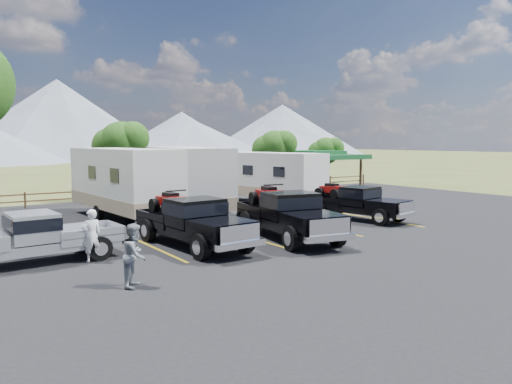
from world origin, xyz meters
TOP-DOWN VIEW (x-y plane):
  - ground at (0.00, 0.00)m, footprint 320.00×320.00m
  - asphalt_lot at (0.00, 3.00)m, footprint 44.00×34.00m
  - stall_lines at (0.00, 4.00)m, footprint 12.12×5.50m
  - tree_ne_a at (8.97, 17.01)m, footprint 3.11×2.92m
  - tree_ne_b at (14.98, 18.01)m, footprint 2.77×2.59m
  - tree_north at (-2.03, 19.02)m, footprint 3.46×3.24m
  - rail_fence at (2.00, 18.50)m, footprint 36.12×0.12m
  - pavilion at (13.00, 17.00)m, footprint 6.20×6.20m
  - rig_left at (-4.70, 3.51)m, footprint 2.48×6.20m
  - rig_center at (-0.82, 2.73)m, footprint 3.06×6.58m
  - rig_right at (5.05, 4.67)m, footprint 2.83×5.79m
  - trailer_left at (-4.54, 11.35)m, footprint 3.19×10.27m
  - trailer_center at (-1.10, 11.22)m, footprint 4.12×10.38m
  - trailer_right at (5.05, 12.12)m, footprint 3.79×9.29m
  - pickup_silver at (-10.02, 3.98)m, footprint 5.60×2.18m
  - person_a at (-8.51, 3.17)m, footprint 0.67×0.47m
  - person_b at (-8.34, -0.28)m, footprint 1.03×1.06m

SIDE VIEW (x-z plane):
  - ground at x=0.00m, z-range 0.00..0.00m
  - asphalt_lot at x=0.00m, z-range 0.00..0.04m
  - stall_lines at x=0.00m, z-range 0.04..0.05m
  - rail_fence at x=2.00m, z-range 0.11..1.11m
  - pickup_silver at x=-10.02m, z-range 0.07..1.73m
  - person_b at x=-8.34m, z-range 0.04..1.77m
  - person_a at x=-8.51m, z-range 0.04..1.77m
  - rig_right at x=5.05m, z-range 0.01..1.86m
  - rig_left at x=-4.70m, z-range 0.00..2.03m
  - rig_center at x=-0.82m, z-range 0.00..2.12m
  - trailer_right at x=5.05m, z-range 0.12..3.33m
  - trailer_left at x=-4.54m, z-range 0.12..3.68m
  - trailer_center at x=-1.10m, z-range 0.12..3.71m
  - pavilion at x=13.00m, z-range 1.18..4.40m
  - tree_ne_b at x=14.98m, z-range 0.99..5.26m
  - tree_ne_a at x=8.97m, z-range 1.10..5.86m
  - tree_north at x=-2.03m, z-range 1.21..6.46m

